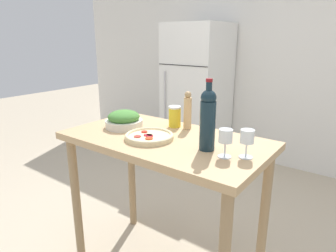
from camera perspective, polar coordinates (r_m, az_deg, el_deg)
wall_back at (r=3.74m, az=21.36°, el=12.16°), size 6.40×0.08×2.60m
refrigerator at (r=3.79m, az=5.58°, el=6.20°), size 0.67×0.72×1.68m
prep_counter at (r=1.81m, az=-0.62°, el=-6.36°), size 1.20×0.66×0.95m
wine_bottle at (r=1.53m, az=7.59°, el=1.46°), size 0.08×0.08×0.37m
wine_glass_near at (r=1.47m, az=10.91°, el=-2.21°), size 0.07×0.07×0.14m
wine_glass_far at (r=1.48m, az=14.84°, el=-2.17°), size 0.07×0.07×0.14m
pepper_mill at (r=1.90m, az=3.76°, el=2.87°), size 0.05×0.05×0.24m
salad_bowl at (r=1.96m, az=-8.48°, el=1.14°), size 0.24×0.24×0.11m
homemade_pizza at (r=1.73m, az=-3.59°, el=-1.99°), size 0.28×0.28×0.03m
salt_canister at (r=1.95m, az=1.28°, el=1.82°), size 0.08×0.08×0.14m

